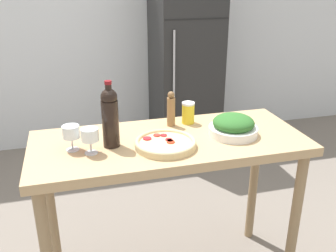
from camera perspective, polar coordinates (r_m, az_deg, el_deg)
The scene contains 10 objects.
wall_back at distance 3.96m, azimuth -8.57°, elevation 15.84°, with size 6.40×0.08×2.60m.
refrigerator at distance 3.78m, azimuth 2.57°, elevation 10.25°, with size 0.61×0.70×1.88m.
prep_counter at distance 1.99m, azimuth 0.23°, elevation -5.19°, with size 1.42×0.60×0.92m.
wine_bottle at distance 1.82m, azimuth -8.82°, elevation 1.47°, with size 0.08×0.08×0.33m.
wine_glass_near at distance 1.78m, azimuth -11.82°, elevation -1.52°, with size 0.08×0.08×0.13m.
wine_glass_far at distance 1.84m, azimuth -14.56°, elevation -1.03°, with size 0.08×0.08×0.13m.
pepper_mill at distance 2.07m, azimuth 0.47°, elevation 2.55°, with size 0.05×0.05×0.20m.
salad_bowl at distance 1.99m, azimuth 9.92°, elevation -0.01°, with size 0.26×0.26×0.11m.
homemade_pizza at distance 1.84m, azimuth -0.39°, elevation -2.66°, with size 0.30×0.30×0.04m.
salt_canister at distance 2.12m, azimuth 3.09°, elevation 2.03°, with size 0.07×0.07×0.12m.
Camera 1 is at (-0.47, -1.70, 1.71)m, focal length 40.00 mm.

